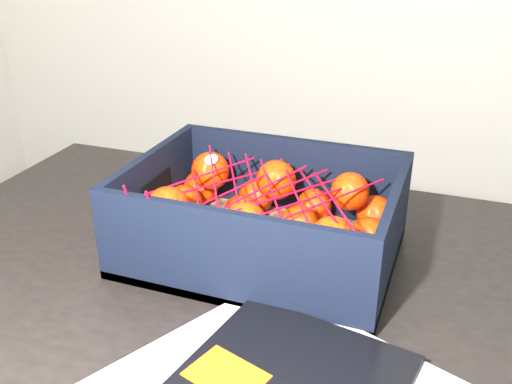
% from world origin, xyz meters
% --- Properties ---
extents(table, '(1.21, 0.82, 0.75)m').
position_xyz_m(table, '(0.18, 0.13, 0.65)').
color(table, black).
rests_on(table, ground).
extents(produce_crate, '(0.36, 0.27, 0.13)m').
position_xyz_m(produce_crate, '(0.10, 0.24, 0.79)').
color(produce_crate, olive).
rests_on(produce_crate, table).
extents(clementine_heap, '(0.34, 0.25, 0.10)m').
position_xyz_m(clementine_heap, '(0.10, 0.24, 0.80)').
color(clementine_heap, red).
rests_on(clementine_heap, produce_crate).
extents(mesh_net, '(0.29, 0.24, 0.09)m').
position_xyz_m(mesh_net, '(0.09, 0.23, 0.85)').
color(mesh_net, red).
rests_on(mesh_net, clementine_heap).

